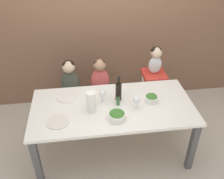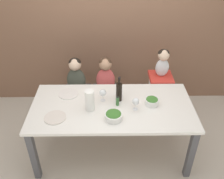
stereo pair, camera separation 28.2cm
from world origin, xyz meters
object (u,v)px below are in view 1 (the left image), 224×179
at_px(person_baby_right, 156,58).
at_px(paper_towel_roll, 91,102).
at_px(chair_right_highchair, 153,82).
at_px(person_child_center, 100,75).
at_px(salad_bowl_small, 151,98).
at_px(salad_bowl_large, 117,115).
at_px(wine_glass_far, 102,94).
at_px(dinner_plate_back_left, 66,97).
at_px(chair_far_center, 100,96).
at_px(chair_far_left, 72,98).
at_px(wine_glass_near, 137,100).
at_px(wine_bottle, 119,91).
at_px(person_child_left, 70,77).
at_px(dinner_plate_front_left, 58,122).

height_order(person_baby_right, paper_towel_roll, person_baby_right).
height_order(chair_right_highchair, person_child_center, person_child_center).
xyz_separation_m(person_baby_right, salad_bowl_small, (-0.24, -0.71, -0.15)).
bearing_deg(person_child_center, paper_towel_roll, -101.71).
bearing_deg(salad_bowl_large, wine_glass_far, 109.70).
distance_m(paper_towel_roll, dinner_plate_back_left, 0.43).
bearing_deg(paper_towel_roll, salad_bowl_small, 7.17).
height_order(chair_right_highchair, paper_towel_roll, paper_towel_roll).
height_order(chair_far_center, salad_bowl_small, salad_bowl_small).
height_order(chair_far_left, salad_bowl_large, salad_bowl_large).
xyz_separation_m(wine_glass_near, dinner_plate_back_left, (-0.80, 0.30, -0.10)).
bearing_deg(paper_towel_roll, chair_far_left, 107.37).
distance_m(person_baby_right, wine_bottle, 0.88).
bearing_deg(wine_glass_near, person_child_left, 133.49).
distance_m(wine_bottle, wine_glass_far, 0.19).
bearing_deg(dinner_plate_back_left, paper_towel_roll, -46.49).
bearing_deg(chair_far_left, person_baby_right, 0.09).
height_order(salad_bowl_large, dinner_plate_back_left, salad_bowl_large).
bearing_deg(dinner_plate_front_left, person_child_left, 82.59).
height_order(chair_far_center, paper_towel_roll, paper_towel_roll).
xyz_separation_m(chair_far_left, paper_towel_roll, (0.25, -0.80, 0.50)).
relative_size(wine_glass_near, salad_bowl_large, 0.79).
height_order(paper_towel_roll, salad_bowl_large, paper_towel_roll).
bearing_deg(salad_bowl_small, person_baby_right, 71.26).
height_order(chair_right_highchair, salad_bowl_large, salad_bowl_large).
bearing_deg(salad_bowl_large, chair_far_center, 95.63).
relative_size(person_baby_right, wine_bottle, 1.26).
xyz_separation_m(chair_far_left, dinner_plate_front_left, (-0.12, -0.94, 0.38)).
xyz_separation_m(chair_far_center, person_child_center, (0.00, 0.00, 0.36)).
relative_size(salad_bowl_large, salad_bowl_small, 1.22).
xyz_separation_m(person_child_center, person_baby_right, (0.78, 0.00, 0.21)).
bearing_deg(person_child_center, salad_bowl_large, -84.38).
bearing_deg(paper_towel_roll, chair_right_highchair, 40.07).
distance_m(person_child_center, dinner_plate_back_left, 0.67).
xyz_separation_m(chair_far_center, dinner_plate_back_left, (-0.45, -0.49, 0.38)).
relative_size(chair_far_left, dinner_plate_front_left, 1.87).
bearing_deg(wine_glass_far, person_baby_right, 37.90).
relative_size(wine_bottle, paper_towel_roll, 1.25).
xyz_separation_m(chair_far_center, wine_bottle, (0.16, -0.62, 0.50)).
relative_size(wine_glass_near, dinner_plate_front_left, 0.64).
xyz_separation_m(wine_bottle, salad_bowl_small, (0.38, -0.09, -0.08)).
bearing_deg(wine_glass_near, paper_towel_roll, 179.90).
height_order(paper_towel_roll, dinner_plate_back_left, paper_towel_roll).
relative_size(chair_far_left, dinner_plate_back_left, 1.87).
distance_m(chair_far_center, person_child_left, 0.55).
bearing_deg(dinner_plate_front_left, wine_glass_far, 31.16).
xyz_separation_m(person_child_center, dinner_plate_back_left, (-0.45, -0.50, 0.02)).
bearing_deg(person_child_left, wine_glass_near, -46.51).
relative_size(person_child_center, dinner_plate_front_left, 2.22).
relative_size(person_child_center, salad_bowl_large, 2.74).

